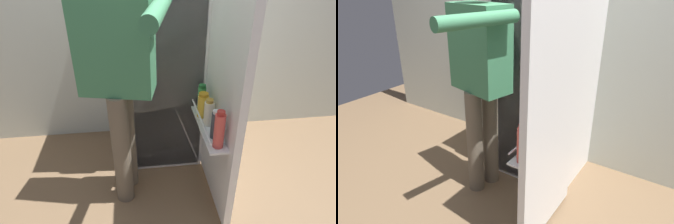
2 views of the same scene
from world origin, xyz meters
TOP-DOWN VIEW (x-y plane):
  - ground_plane at (0.00, 0.00)m, footprint 5.71×5.71m
  - refrigerator at (0.03, 0.49)m, footprint 0.70×1.22m
  - person at (-0.25, 0.05)m, footprint 0.55×0.79m

SIDE VIEW (x-z plane):
  - ground_plane at x=0.00m, z-range 0.00..0.00m
  - refrigerator at x=0.03m, z-range 0.00..1.67m
  - person at x=-0.25m, z-range 0.16..1.80m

